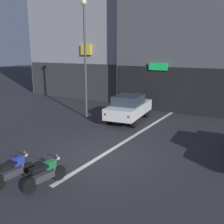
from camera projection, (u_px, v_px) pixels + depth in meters
ground_plane at (102, 156)px, 10.89m from camera, size 120.00×120.00×0.00m
lane_centre_line at (155, 123)px, 15.89m from camera, size 0.20×18.00×0.01m
building_mid_block at (205, 17)px, 20.70m from camera, size 10.74×9.98×13.92m
car_white_crossing_near at (129, 107)px, 16.12m from camera, size 2.26×4.29×1.64m
car_grey_down_street at (211, 93)px, 21.30m from camera, size 2.04×4.21×1.64m
street_lamp at (85, 49)px, 16.10m from camera, size 0.36×0.36×7.30m
motorcycle_blue_row_leftmost at (14, 170)px, 8.55m from camera, size 0.55×1.67×0.98m
motorcycle_green_row_left_mid at (45, 173)px, 8.32m from camera, size 0.55×1.66×0.98m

